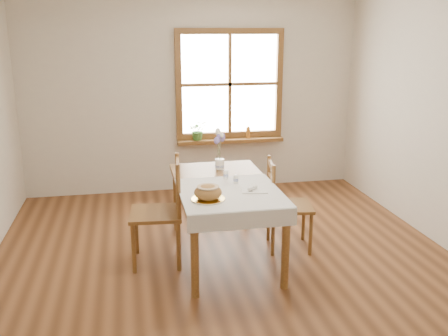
# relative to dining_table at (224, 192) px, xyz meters

# --- Properties ---
(ground) EXTENTS (5.00, 5.00, 0.00)m
(ground) POSITION_rel_dining_table_xyz_m (0.00, -0.30, -0.66)
(ground) COLOR brown
(ground) RESTS_ON ground
(room_walls) EXTENTS (4.60, 5.10, 2.65)m
(room_walls) POSITION_rel_dining_table_xyz_m (0.00, -0.30, 1.04)
(room_walls) COLOR beige
(room_walls) RESTS_ON ground
(window) EXTENTS (1.46, 0.08, 1.46)m
(window) POSITION_rel_dining_table_xyz_m (0.50, 2.17, 0.79)
(window) COLOR brown
(window) RESTS_ON ground
(window_sill) EXTENTS (1.46, 0.20, 0.05)m
(window_sill) POSITION_rel_dining_table_xyz_m (0.50, 2.10, 0.03)
(window_sill) COLOR brown
(window_sill) RESTS_ON ground
(dining_table) EXTENTS (0.90, 1.60, 0.75)m
(dining_table) POSITION_rel_dining_table_xyz_m (0.00, 0.00, 0.00)
(dining_table) COLOR brown
(dining_table) RESTS_ON ground
(table_linen) EXTENTS (0.91, 0.99, 0.01)m
(table_linen) POSITION_rel_dining_table_xyz_m (0.00, -0.30, 0.09)
(table_linen) COLOR white
(table_linen) RESTS_ON dining_table
(chair_left) EXTENTS (0.54, 0.52, 1.03)m
(chair_left) POSITION_rel_dining_table_xyz_m (-0.66, -0.02, -0.15)
(chair_left) COLOR brown
(chair_left) RESTS_ON ground
(chair_right) EXTENTS (0.52, 0.50, 0.93)m
(chair_right) POSITION_rel_dining_table_xyz_m (0.68, 0.05, -0.20)
(chair_right) COLOR brown
(chair_right) RESTS_ON ground
(bread_plate) EXTENTS (0.28, 0.28, 0.01)m
(bread_plate) POSITION_rel_dining_table_xyz_m (-0.23, -0.48, 0.10)
(bread_plate) COLOR white
(bread_plate) RESTS_ON table_linen
(bread_loaf) EXTENTS (0.24, 0.24, 0.13)m
(bread_loaf) POSITION_rel_dining_table_xyz_m (-0.23, -0.48, 0.18)
(bread_loaf) COLOR #A5753A
(bread_loaf) RESTS_ON bread_plate
(egg_napkin) EXTENTS (0.26, 0.23, 0.01)m
(egg_napkin) POSITION_rel_dining_table_xyz_m (0.22, -0.31, 0.10)
(egg_napkin) COLOR white
(egg_napkin) RESTS_ON table_linen
(eggs) EXTENTS (0.20, 0.18, 0.04)m
(eggs) POSITION_rel_dining_table_xyz_m (0.22, -0.31, 0.13)
(eggs) COLOR white
(eggs) RESTS_ON egg_napkin
(salt_shaker) EXTENTS (0.05, 0.05, 0.09)m
(salt_shaker) POSITION_rel_dining_table_xyz_m (0.10, -0.06, 0.14)
(salt_shaker) COLOR white
(salt_shaker) RESTS_ON table_linen
(pepper_shaker) EXTENTS (0.06, 0.06, 0.09)m
(pepper_shaker) POSITION_rel_dining_table_xyz_m (0.04, 0.09, 0.14)
(pepper_shaker) COLOR white
(pepper_shaker) RESTS_ON table_linen
(flower_vase) EXTENTS (0.12, 0.12, 0.11)m
(flower_vase) POSITION_rel_dining_table_xyz_m (0.05, 0.47, 0.14)
(flower_vase) COLOR white
(flower_vase) RESTS_ON dining_table
(lavender_bouquet) EXTENTS (0.17, 0.17, 0.32)m
(lavender_bouquet) POSITION_rel_dining_table_xyz_m (0.05, 0.47, 0.35)
(lavender_bouquet) COLOR #7661AD
(lavender_bouquet) RESTS_ON flower_vase
(potted_plant) EXTENTS (0.24, 0.26, 0.20)m
(potted_plant) POSITION_rel_dining_table_xyz_m (0.05, 2.10, 0.15)
(potted_plant) COLOR #407830
(potted_plant) RESTS_ON window_sill
(amber_bottle) EXTENTS (0.06, 0.06, 0.16)m
(amber_bottle) POSITION_rel_dining_table_xyz_m (0.75, 2.10, 0.13)
(amber_bottle) COLOR #B46B21
(amber_bottle) RESTS_ON window_sill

